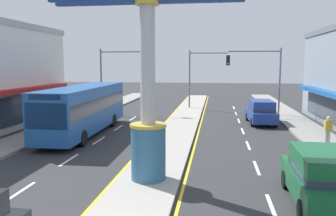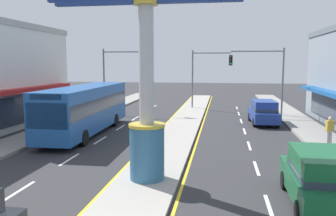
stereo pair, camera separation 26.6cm
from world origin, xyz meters
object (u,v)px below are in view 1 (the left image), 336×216
(district_sign, at_px, (148,80))
(bus_far_right_lane, at_px, (84,107))
(traffic_light_left_side, at_px, (119,69))
(suv_near_right_lane, at_px, (261,112))
(pedestrian_far_side, at_px, (328,129))
(traffic_light_median_far, at_px, (204,69))
(traffic_light_right_side, at_px, (260,70))
(suv_near_left_lane, at_px, (321,177))

(district_sign, height_order, bus_far_right_lane, district_sign)
(traffic_light_left_side, distance_m, bus_far_right_lane, 9.73)
(suv_near_right_lane, bearing_deg, traffic_light_left_side, 163.91)
(bus_far_right_lane, distance_m, pedestrian_far_side, 15.31)
(traffic_light_median_far, bearing_deg, traffic_light_left_side, -148.46)
(traffic_light_left_side, distance_m, suv_near_right_lane, 13.67)
(bus_far_right_lane, xyz_separation_m, pedestrian_far_side, (15.15, -2.13, -0.73))
(traffic_light_median_far, bearing_deg, traffic_light_right_side, -40.89)
(pedestrian_far_side, bearing_deg, suv_near_right_lane, 108.76)
(suv_near_right_lane, bearing_deg, pedestrian_far_side, -71.24)
(bus_far_right_lane, bearing_deg, traffic_light_median_far, 62.08)
(suv_near_right_lane, distance_m, pedestrian_far_side, 8.32)
(bus_far_right_lane, bearing_deg, district_sign, -54.95)
(district_sign, bearing_deg, traffic_light_right_side, 70.69)
(traffic_light_right_side, height_order, pedestrian_far_side, traffic_light_right_side)
(traffic_light_left_side, xyz_separation_m, traffic_light_median_far, (7.83, 4.80, -0.05))
(district_sign, distance_m, traffic_light_right_side, 19.72)
(traffic_light_left_side, height_order, pedestrian_far_side, traffic_light_left_side)
(suv_near_right_lane, xyz_separation_m, pedestrian_far_side, (2.67, -7.88, 0.16))
(traffic_light_median_far, relative_size, pedestrian_far_side, 3.66)
(traffic_light_left_side, relative_size, suv_near_left_lane, 1.34)
(traffic_light_left_side, distance_m, pedestrian_far_side, 19.53)
(traffic_light_left_side, relative_size, traffic_light_median_far, 1.00)
(suv_near_left_lane, bearing_deg, bus_far_right_lane, 140.41)
(traffic_light_left_side, bearing_deg, district_sign, -70.40)
(district_sign, bearing_deg, bus_far_right_lane, 125.05)
(traffic_light_right_side, distance_m, suv_near_right_lane, 5.15)
(traffic_light_median_far, relative_size, bus_far_right_lane, 0.55)
(traffic_light_median_far, xyz_separation_m, suv_near_left_lane, (4.92, -24.54, -3.21))
(bus_far_right_lane, relative_size, pedestrian_far_side, 6.65)
(traffic_light_right_side, bearing_deg, traffic_light_left_side, -178.72)
(district_sign, relative_size, suv_near_right_lane, 1.79)
(suv_near_left_lane, height_order, pedestrian_far_side, suv_near_left_lane)
(bus_far_right_lane, bearing_deg, traffic_light_left_side, 91.74)
(suv_near_right_lane, relative_size, suv_near_left_lane, 1.01)
(traffic_light_left_side, xyz_separation_m, pedestrian_far_side, (15.43, -11.56, -3.11))
(traffic_light_right_side, height_order, suv_near_left_lane, traffic_light_right_side)
(traffic_light_left_side, distance_m, traffic_light_median_far, 9.19)
(district_sign, xyz_separation_m, bus_far_right_lane, (-6.23, 8.89, -2.27))
(bus_far_right_lane, distance_m, suv_near_left_lane, 16.20)
(traffic_light_median_far, height_order, bus_far_right_lane, traffic_light_median_far)
(district_sign, relative_size, traffic_light_left_side, 1.35)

